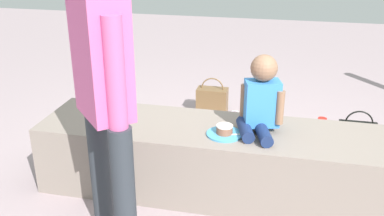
% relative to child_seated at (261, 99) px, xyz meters
% --- Properties ---
extents(ground_plane, '(12.00, 12.00, 0.00)m').
position_rel_child_seated_xyz_m(ground_plane, '(-0.07, -0.02, -0.67)').
color(ground_plane, '#A18D92').
extents(concrete_ledge, '(2.67, 0.58, 0.46)m').
position_rel_child_seated_xyz_m(concrete_ledge, '(-0.07, -0.02, -0.44)').
color(concrete_ledge, gray).
rests_on(concrete_ledge, ground_plane).
extents(child_seated, '(0.29, 0.34, 0.48)m').
position_rel_child_seated_xyz_m(child_seated, '(0.00, 0.00, 0.00)').
color(child_seated, navy).
rests_on(child_seated, concrete_ledge).
extents(adult_standing, '(0.37, 0.38, 1.61)m').
position_rel_child_seated_xyz_m(adult_standing, '(-0.72, -0.65, 0.30)').
color(adult_standing, '#2C3138').
rests_on(adult_standing, ground_plane).
extents(cake_plate, '(0.22, 0.22, 0.07)m').
position_rel_child_seated_xyz_m(cake_plate, '(-0.20, -0.10, -0.19)').
color(cake_plate, '#4CA5D8').
rests_on(cake_plate, concrete_ledge).
extents(gift_bag, '(0.22, 0.12, 0.33)m').
position_rel_child_seated_xyz_m(gift_bag, '(-0.18, 0.61, -0.53)').
color(gift_bag, '#B259BF').
rests_on(gift_bag, ground_plane).
extents(water_bottle_near_gift, '(0.07, 0.07, 0.20)m').
position_rel_child_seated_xyz_m(water_bottle_near_gift, '(-0.49, 0.80, -0.58)').
color(water_bottle_near_gift, silver).
rests_on(water_bottle_near_gift, ground_plane).
extents(water_bottle_far_side, '(0.07, 0.07, 0.23)m').
position_rel_child_seated_xyz_m(water_bottle_far_side, '(0.05, 0.48, -0.57)').
color(water_bottle_far_side, silver).
rests_on(water_bottle_far_side, ground_plane).
extents(party_cup_red, '(0.07, 0.07, 0.12)m').
position_rel_child_seated_xyz_m(party_cup_red, '(0.47, 1.09, -0.61)').
color(party_cup_red, red).
rests_on(party_cup_red, ground_plane).
extents(handbag_black_leather, '(0.29, 0.11, 0.33)m').
position_rel_child_seated_xyz_m(handbag_black_leather, '(0.72, 0.81, -0.55)').
color(handbag_black_leather, black).
rests_on(handbag_black_leather, ground_plane).
extents(handbag_brown_canvas, '(0.28, 0.15, 0.36)m').
position_rel_child_seated_xyz_m(handbag_brown_canvas, '(-0.52, 1.25, -0.54)').
color(handbag_brown_canvas, brown).
rests_on(handbag_brown_canvas, ground_plane).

